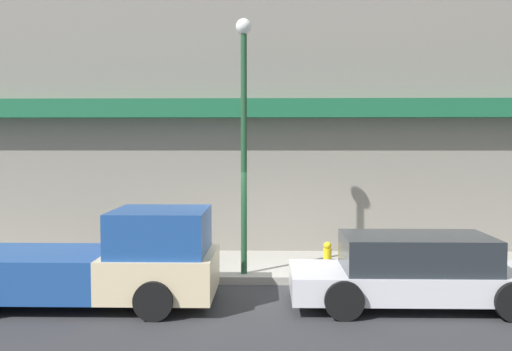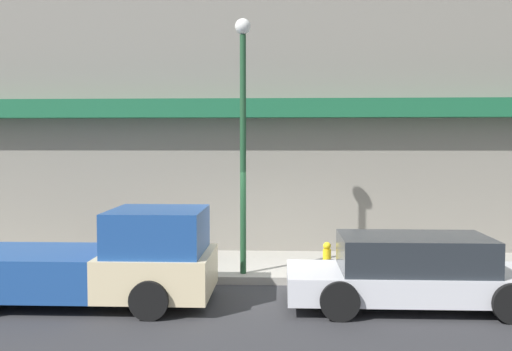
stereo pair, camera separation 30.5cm
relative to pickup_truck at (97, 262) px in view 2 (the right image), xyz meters
The scene contains 7 objects.
ground_plane 3.94m from the pickup_truck, 24.06° to the left, with size 80.00×80.00×0.00m, color #2D2D30.
sidewalk 4.77m from the pickup_truck, 41.83° to the left, with size 36.00×3.15×0.18m.
building 8.15m from the pickup_truck, 60.34° to the left, with size 19.80×3.80×10.99m.
pickup_truck is the anchor object (origin of this frame).
parked_car 6.16m from the pickup_truck, ahead, with size 4.85×2.03×1.39m.
fire_hydrant 5.14m from the pickup_truck, 24.38° to the left, with size 0.19×0.19×0.71m.
street_lamp 4.48m from the pickup_truck, 35.32° to the left, with size 0.36×0.36×5.77m.
Camera 2 is at (0.10, -12.51, 3.15)m, focal length 40.00 mm.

